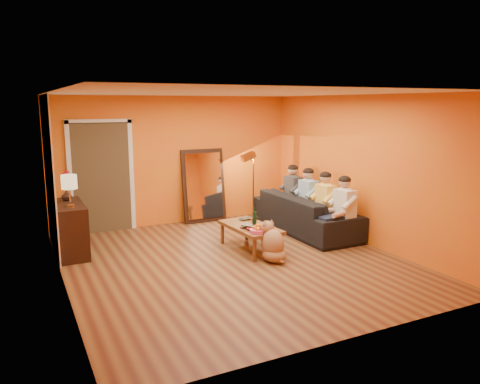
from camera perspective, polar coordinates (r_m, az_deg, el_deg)
name	(u,v)px	position (r m, az deg, el deg)	size (l,w,h in m)	color
room_shell	(224,177)	(7.45, -1.98, 1.88)	(5.00, 5.50, 2.60)	brown
white_accent	(49,175)	(8.19, -22.23, 1.89)	(0.02, 1.90, 2.58)	white
doorway_recess	(101,177)	(9.40, -16.64, 1.75)	(1.06, 0.30, 2.10)	#3F2D19
door_jamb_left	(70,180)	(9.20, -20.00, 1.37)	(0.08, 0.06, 2.20)	white
door_jamb_right	(132,176)	(9.39, -13.09, 1.91)	(0.08, 0.06, 2.20)	white
door_header	(98,121)	(9.18, -16.87, 8.25)	(1.22, 0.06, 0.08)	white
mirror_frame	(204,185)	(9.80, -4.46, 0.80)	(0.92, 0.06, 1.52)	black
mirror_glass	(204,186)	(9.76, -4.37, 0.77)	(0.78, 0.02, 1.36)	white
sideboard	(70,229)	(8.18, -19.98, -4.23)	(0.44, 1.18, 0.85)	black
table_lamp	(70,191)	(7.75, -20.04, 0.11)	(0.24, 0.24, 0.51)	beige
sofa	(305,213)	(9.12, 7.98, -2.57)	(0.97, 2.49, 0.73)	black
coffee_table	(250,238)	(7.96, 1.28, -5.58)	(0.62, 1.22, 0.42)	brown
floor_lamp	(253,188)	(9.72, 1.64, 0.51)	(0.30, 0.24, 1.44)	#AC7132
dog	(273,241)	(7.39, 4.02, -5.96)	(0.36, 0.55, 0.65)	#AA7B4D
person_far_left	(344,210)	(8.36, 12.61, -2.21)	(0.70, 0.44, 1.22)	beige
person_mid_left	(325,204)	(8.78, 10.37, -1.50)	(0.70, 0.44, 1.22)	#EDC84F
person_mid_right	(308,199)	(9.22, 8.34, -0.86)	(0.70, 0.44, 1.22)	#83A9CB
person_far_right	(293,194)	(9.67, 6.50, -0.28)	(0.70, 0.44, 1.22)	#333439
fruit_bowl	(258,228)	(7.45, 2.20, -4.40)	(0.26, 0.26, 0.16)	#DB4D89
wine_bottle	(255,217)	(7.84, 1.78, -3.06)	(0.07, 0.07, 0.31)	black
tumbler	(253,221)	(8.05, 1.65, -3.49)	(0.10, 0.10, 0.10)	#B27F3F
laptop	(250,219)	(8.28, 1.27, -3.32)	(0.37, 0.24, 0.03)	black
book_lower	(246,229)	(7.65, 0.78, -4.52)	(0.20, 0.27, 0.03)	black
book_mid	(247,227)	(7.66, 0.81, -4.34)	(0.17, 0.23, 0.02)	#A9131D
book_upper	(247,227)	(7.63, 0.81, -4.24)	(0.17, 0.22, 0.02)	black
vase	(66,195)	(8.31, -20.40, -0.40)	(0.17, 0.17, 0.17)	black
flowers	(65,178)	(8.27, -20.53, 1.56)	(0.17, 0.17, 0.51)	#A9131D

